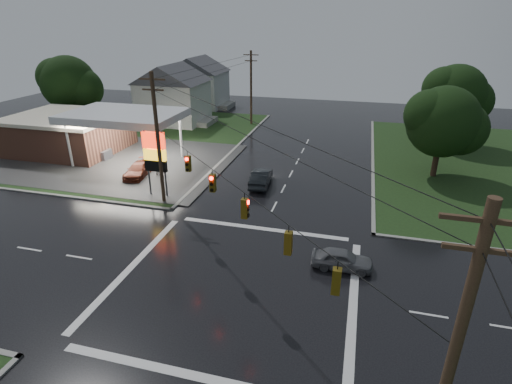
% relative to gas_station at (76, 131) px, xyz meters
% --- Properties ---
extents(ground, '(120.00, 120.00, 0.00)m').
position_rel_gas_station_xyz_m(ground, '(25.68, -19.70, -2.55)').
color(ground, black).
rests_on(ground, ground).
extents(grass_nw, '(36.00, 36.00, 0.08)m').
position_rel_gas_station_xyz_m(grass_nw, '(-0.32, 6.30, -2.51)').
color(grass_nw, black).
rests_on(grass_nw, ground).
extents(gas_station, '(26.20, 18.00, 5.60)m').
position_rel_gas_station_xyz_m(gas_station, '(0.00, 0.00, 0.00)').
color(gas_station, '#2D2D2D').
rests_on(gas_station, ground).
extents(pylon_sign, '(2.00, 0.35, 6.00)m').
position_rel_gas_station_xyz_m(pylon_sign, '(15.18, -9.20, 1.46)').
color(pylon_sign, '#59595E').
rests_on(pylon_sign, ground).
extents(utility_pole_nw, '(2.20, 0.32, 11.00)m').
position_rel_gas_station_xyz_m(utility_pole_nw, '(16.18, -10.20, 3.17)').
color(utility_pole_nw, '#382619').
rests_on(utility_pole_nw, ground).
extents(utility_pole_se, '(2.20, 0.32, 11.00)m').
position_rel_gas_station_xyz_m(utility_pole_se, '(35.18, -29.20, 3.17)').
color(utility_pole_se, '#382619').
rests_on(utility_pole_se, ground).
extents(utility_pole_n, '(2.20, 0.32, 10.50)m').
position_rel_gas_station_xyz_m(utility_pole_n, '(16.18, 18.30, 2.92)').
color(utility_pole_n, '#382619').
rests_on(utility_pole_n, ground).
extents(traffic_signals, '(26.87, 26.87, 1.47)m').
position_rel_gas_station_xyz_m(traffic_signals, '(25.69, -19.72, 3.93)').
color(traffic_signals, black).
rests_on(traffic_signals, ground).
extents(house_near, '(11.05, 8.48, 8.60)m').
position_rel_gas_station_xyz_m(house_near, '(4.73, 16.30, 1.86)').
color(house_near, silver).
rests_on(house_near, ground).
extents(house_far, '(11.05, 8.48, 8.60)m').
position_rel_gas_station_xyz_m(house_far, '(3.73, 28.30, 1.86)').
color(house_far, silver).
rests_on(house_far, ground).
extents(tree_nw_behind, '(8.93, 7.60, 10.00)m').
position_rel_gas_station_xyz_m(tree_nw_behind, '(-8.17, 10.29, 3.63)').
color(tree_nw_behind, black).
rests_on(tree_nw_behind, ground).
extents(tree_ne_near, '(7.99, 6.80, 8.98)m').
position_rel_gas_station_xyz_m(tree_ne_near, '(39.82, 2.29, 3.01)').
color(tree_ne_near, black).
rests_on(tree_ne_near, ground).
extents(tree_ne_far, '(8.46, 7.20, 9.80)m').
position_rel_gas_station_xyz_m(tree_ne_far, '(42.83, 14.29, 3.63)').
color(tree_ne_far, black).
rests_on(tree_ne_far, ground).
extents(car_north, '(1.97, 4.78, 1.54)m').
position_rel_gas_station_xyz_m(car_north, '(23.42, -4.38, -1.78)').
color(car_north, black).
rests_on(car_north, ground).
extents(car_crossing, '(3.90, 1.63, 1.32)m').
position_rel_gas_station_xyz_m(car_crossing, '(31.79, -16.44, -1.89)').
color(car_crossing, slate).
rests_on(car_crossing, ground).
extents(car_pump, '(2.40, 4.81, 1.34)m').
position_rel_gas_station_xyz_m(car_pump, '(10.89, -5.24, -1.88)').
color(car_pump, maroon).
rests_on(car_pump, ground).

